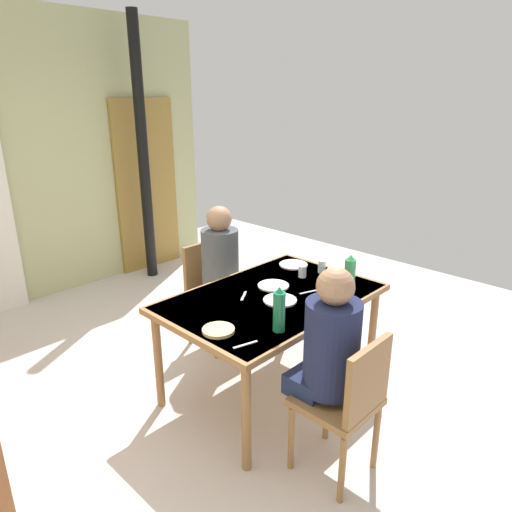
# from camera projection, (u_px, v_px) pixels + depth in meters

# --- Properties ---
(ground_plane) EXTENTS (7.17, 7.17, 0.00)m
(ground_plane) POSITION_uv_depth(u_px,v_px,m) (215.00, 407.00, 3.21)
(ground_plane) COLOR beige
(wall_back) EXTENTS (4.18, 0.10, 2.85)m
(wall_back) POSITION_uv_depth(u_px,v_px,m) (23.00, 161.00, 4.54)
(wall_back) COLOR #B3B783
(wall_back) RESTS_ON ground_plane
(door_wooden) EXTENTS (0.80, 0.05, 2.00)m
(door_wooden) POSITION_uv_depth(u_px,v_px,m) (147.00, 186.00, 5.53)
(door_wooden) COLOR olive
(door_wooden) RESTS_ON ground_plane
(stove_pipe_column) EXTENTS (0.12, 0.12, 2.85)m
(stove_pipe_column) POSITION_uv_depth(u_px,v_px,m) (143.00, 153.00, 5.09)
(stove_pipe_column) COLOR black
(stove_pipe_column) RESTS_ON ground_plane
(dining_table) EXTENTS (1.48, 0.98, 0.74)m
(dining_table) POSITION_uv_depth(u_px,v_px,m) (272.00, 304.00, 3.20)
(dining_table) COLOR olive
(dining_table) RESTS_ON ground_plane
(chair_near_diner) EXTENTS (0.40, 0.40, 0.87)m
(chair_near_diner) POSITION_uv_depth(u_px,v_px,m) (348.00, 400.00, 2.49)
(chair_near_diner) COLOR olive
(chair_near_diner) RESTS_ON ground_plane
(chair_far_diner) EXTENTS (0.40, 0.40, 0.87)m
(chair_far_diner) POSITION_uv_depth(u_px,v_px,m) (211.00, 288.00, 3.92)
(chair_far_diner) COLOR olive
(chair_far_diner) RESTS_ON ground_plane
(person_near_diner) EXTENTS (0.30, 0.37, 0.77)m
(person_near_diner) POSITION_uv_depth(u_px,v_px,m) (330.00, 344.00, 2.48)
(person_near_diner) COLOR #1B274A
(person_near_diner) RESTS_ON ground_plane
(person_far_diner) EXTENTS (0.30, 0.37, 0.77)m
(person_far_diner) POSITION_uv_depth(u_px,v_px,m) (221.00, 260.00, 3.74)
(person_far_diner) COLOR #475952
(person_far_diner) RESTS_ON ground_plane
(water_bottle_green_near) EXTENTS (0.07, 0.07, 0.28)m
(water_bottle_green_near) POSITION_uv_depth(u_px,v_px,m) (279.00, 310.00, 2.66)
(water_bottle_green_near) COLOR #1E7850
(water_bottle_green_near) RESTS_ON dining_table
(water_bottle_green_far) EXTENTS (0.08, 0.08, 0.27)m
(water_bottle_green_far) POSITION_uv_depth(u_px,v_px,m) (350.00, 274.00, 3.21)
(water_bottle_green_far) COLOR #359754
(water_bottle_green_far) RESTS_ON dining_table
(serving_bowl_center) EXTENTS (0.17, 0.17, 0.05)m
(serving_bowl_center) POSITION_uv_depth(u_px,v_px,m) (338.00, 273.00, 3.50)
(serving_bowl_center) COLOR #ECE5C9
(serving_bowl_center) RESTS_ON dining_table
(dinner_plate_near_left) EXTENTS (0.22, 0.22, 0.01)m
(dinner_plate_near_left) POSITION_uv_depth(u_px,v_px,m) (280.00, 300.00, 3.09)
(dinner_plate_near_left) COLOR white
(dinner_plate_near_left) RESTS_ON dining_table
(dinner_plate_near_right) EXTENTS (0.22, 0.22, 0.01)m
(dinner_plate_near_right) POSITION_uv_depth(u_px,v_px,m) (273.00, 286.00, 3.32)
(dinner_plate_near_right) COLOR white
(dinner_plate_near_right) RESTS_ON dining_table
(dinner_plate_far_center) EXTENTS (0.23, 0.23, 0.01)m
(dinner_plate_far_center) POSITION_uv_depth(u_px,v_px,m) (293.00, 265.00, 3.73)
(dinner_plate_far_center) COLOR white
(dinner_plate_far_center) RESTS_ON dining_table
(drinking_glass_by_near_diner) EXTENTS (0.06, 0.06, 0.10)m
(drinking_glass_by_near_diner) POSITION_uv_depth(u_px,v_px,m) (322.00, 267.00, 3.57)
(drinking_glass_by_near_diner) COLOR silver
(drinking_glass_by_near_diner) RESTS_ON dining_table
(drinking_glass_by_far_diner) EXTENTS (0.06, 0.06, 0.09)m
(drinking_glass_by_far_diner) POSITION_uv_depth(u_px,v_px,m) (302.00, 271.00, 3.48)
(drinking_glass_by_far_diner) COLOR silver
(drinking_glass_by_far_diner) RESTS_ON dining_table
(drinking_glass_spare_center) EXTENTS (0.06, 0.06, 0.11)m
(drinking_glass_spare_center) POSITION_uv_depth(u_px,v_px,m) (314.00, 306.00, 2.90)
(drinking_glass_spare_center) COLOR silver
(drinking_glass_spare_center) RESTS_ON dining_table
(bread_plate_sliced) EXTENTS (0.19, 0.19, 0.02)m
(bread_plate_sliced) POSITION_uv_depth(u_px,v_px,m) (218.00, 330.00, 2.69)
(bread_plate_sliced) COLOR #DBB77A
(bread_plate_sliced) RESTS_ON dining_table
(cutlery_knife_near) EXTENTS (0.06, 0.15, 0.00)m
(cutlery_knife_near) POSITION_uv_depth(u_px,v_px,m) (325.00, 307.00, 3.01)
(cutlery_knife_near) COLOR silver
(cutlery_knife_near) RESTS_ON dining_table
(cutlery_fork_near) EXTENTS (0.15, 0.06, 0.00)m
(cutlery_fork_near) POSITION_uv_depth(u_px,v_px,m) (245.00, 345.00, 2.55)
(cutlery_fork_near) COLOR silver
(cutlery_fork_near) RESTS_ON dining_table
(cutlery_knife_far) EXTENTS (0.15, 0.06, 0.00)m
(cutlery_knife_far) POSITION_uv_depth(u_px,v_px,m) (309.00, 292.00, 3.23)
(cutlery_knife_far) COLOR silver
(cutlery_knife_far) RESTS_ON dining_table
(cutlery_fork_far) EXTENTS (0.13, 0.10, 0.00)m
(cutlery_fork_far) POSITION_uv_depth(u_px,v_px,m) (243.00, 296.00, 3.17)
(cutlery_fork_far) COLOR silver
(cutlery_fork_far) RESTS_ON dining_table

